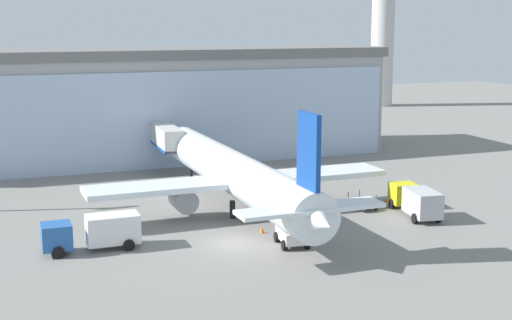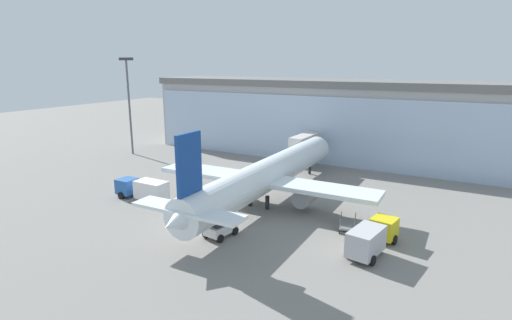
% 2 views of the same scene
% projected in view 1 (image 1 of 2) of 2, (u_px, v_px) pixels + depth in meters
% --- Properties ---
extents(ground, '(240.00, 240.00, 0.00)m').
position_uv_depth(ground, '(234.00, 243.00, 56.19)').
color(ground, gray).
extents(terminal_building, '(65.45, 15.48, 13.90)m').
position_uv_depth(terminal_building, '(131.00, 105.00, 89.31)').
color(terminal_building, '#9F9F9F').
rests_on(terminal_building, ground).
extents(jet_bridge, '(2.73, 11.62, 5.61)m').
position_uv_depth(jet_bridge, '(164.00, 136.00, 81.85)').
color(jet_bridge, beige).
rests_on(jet_bridge, ground).
extents(airplane, '(27.83, 37.71, 10.94)m').
position_uv_depth(airplane, '(236.00, 174.00, 65.03)').
color(airplane, white).
rests_on(airplane, ground).
extents(catering_truck, '(7.34, 2.63, 2.65)m').
position_uv_depth(catering_truck, '(95.00, 231.00, 54.31)').
color(catering_truck, '#2659A5').
rests_on(catering_truck, ground).
extents(fuel_truck, '(3.52, 7.57, 2.65)m').
position_uv_depth(fuel_truck, '(416.00, 200.00, 63.87)').
color(fuel_truck, yellow).
rests_on(fuel_truck, ground).
extents(baggage_cart, '(2.19, 3.09, 1.50)m').
position_uv_depth(baggage_cart, '(362.00, 204.00, 66.37)').
color(baggage_cart, slate).
rests_on(baggage_cart, ground).
extents(pushback_tug, '(2.56, 3.42, 2.30)m').
position_uv_depth(pushback_tug, '(292.00, 234.00, 55.44)').
color(pushback_tug, silver).
rests_on(pushback_tug, ground).
extents(safety_cone_nose, '(0.36, 0.36, 0.55)m').
position_uv_depth(safety_cone_nose, '(262.00, 230.00, 58.89)').
color(safety_cone_nose, orange).
rests_on(safety_cone_nose, ground).
extents(safety_cone_wingtip, '(0.36, 0.36, 0.55)m').
position_uv_depth(safety_cone_wingtip, '(386.00, 200.00, 68.75)').
color(safety_cone_wingtip, orange).
rests_on(safety_cone_wingtip, ground).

